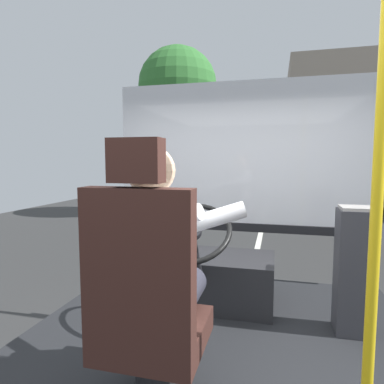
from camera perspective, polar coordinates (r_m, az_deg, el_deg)
ground at (r=10.67m, az=12.20°, el=-4.83°), size 18.00×44.00×0.06m
driver_seat at (r=1.59m, az=-7.65°, el=-18.82°), size 0.48×0.48×1.27m
bus_driver at (r=1.62m, az=-6.24°, el=-11.05°), size 0.83×0.59×0.84m
steering_console at (r=2.82m, az=2.30°, el=-14.24°), size 1.10×1.06×0.87m
handrail_pole at (r=1.45m, az=29.23°, el=-0.28°), size 0.04×0.04×2.10m
fare_box at (r=2.56m, az=26.07°, el=-12.02°), size 0.23×0.23×0.87m
windshield_panel at (r=3.34m, az=8.18°, el=3.16°), size 2.50×0.08×1.48m
street_tree at (r=11.29m, az=-2.47°, el=17.44°), size 2.54×2.54×5.51m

